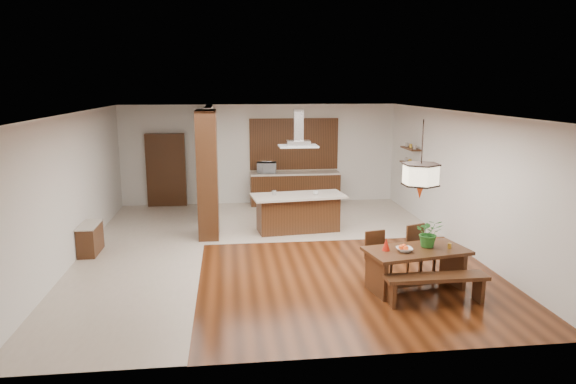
{
  "coord_description": "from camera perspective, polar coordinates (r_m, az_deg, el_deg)",
  "views": [
    {
      "loc": [
        -0.93,
        -10.42,
        3.44
      ],
      "look_at": [
        0.3,
        0.0,
        1.25
      ],
      "focal_mm": 32.0,
      "sensor_mm": 36.0,
      "label": 1
    }
  ],
  "objects": [
    {
      "name": "hallway_doorway",
      "position": [
        15.11,
        -13.38,
        2.37
      ],
      "size": [
        1.1,
        0.2,
        2.1
      ],
      "primitive_type": "cube",
      "color": "black",
      "rests_on": "ground"
    },
    {
      "name": "dining_bench",
      "position": [
        8.69,
        16.09,
        -10.34
      ],
      "size": [
        1.66,
        0.37,
        0.47
      ],
      "primitive_type": null,
      "rotation": [
        0.0,
        0.0,
        0.0
      ],
      "color": "black",
      "rests_on": "ground"
    },
    {
      "name": "dining_chair_left",
      "position": [
        9.33,
        10.09,
        -7.14
      ],
      "size": [
        0.47,
        0.47,
        0.88
      ],
      "primitive_type": null,
      "rotation": [
        0.0,
        0.0,
        0.22
      ],
      "color": "black",
      "rests_on": "ground"
    },
    {
      "name": "foliage_plant",
      "position": [
        9.13,
        15.4,
        -4.38
      ],
      "size": [
        0.53,
        0.49,
        0.5
      ],
      "primitive_type": "imported",
      "rotation": [
        0.0,
        0.0,
        -0.24
      ],
      "color": "#266822",
      "rests_on": "dining_table"
    },
    {
      "name": "gold_ornament",
      "position": [
        9.21,
        17.51,
        -5.71
      ],
      "size": [
        0.07,
        0.07,
        0.09
      ],
      "primitive_type": "cylinder",
      "rotation": [
        0.0,
        0.0,
        -0.05
      ],
      "color": "gold",
      "rests_on": "dining_table"
    },
    {
      "name": "fruit_bowl",
      "position": [
        8.84,
        12.8,
        -6.26
      ],
      "size": [
        0.27,
        0.27,
        0.07
      ],
      "primitive_type": "imported",
      "rotation": [
        0.0,
        0.0,
        0.03
      ],
      "color": "beige",
      "rests_on": "dining_table"
    },
    {
      "name": "soffit_band",
      "position": [
        10.47,
        -1.65,
        8.75
      ],
      "size": [
        8.0,
        9.0,
        0.02
      ],
      "primitive_type": "cube",
      "color": "#3F1C0F",
      "rests_on": "room_shell"
    },
    {
      "name": "tile_kitchen",
      "position": [
        13.54,
        2.76,
        -2.92
      ],
      "size": [
        5.5,
        4.0,
        0.01
      ],
      "primitive_type": "cube",
      "color": "beige",
      "rests_on": "ground"
    },
    {
      "name": "room_shell",
      "position": [
        10.55,
        -1.62,
        4.28
      ],
      "size": [
        9.0,
        9.04,
        2.92
      ],
      "color": "#39190A",
      "rests_on": "ground"
    },
    {
      "name": "kitchen_window",
      "position": [
        15.1,
        0.66,
        5.36
      ],
      "size": [
        2.6,
        0.08,
        1.5
      ],
      "primitive_type": "cube",
      "color": "olive",
      "rests_on": "room_shell"
    },
    {
      "name": "kitchen_island",
      "position": [
        12.25,
        1.12,
        -2.29
      ],
      "size": [
        2.27,
        1.19,
        0.9
      ],
      "rotation": [
        0.0,
        0.0,
        0.11
      ],
      "color": "black",
      "rests_on": "ground"
    },
    {
      "name": "island_cup",
      "position": [
        12.11,
        3.11,
        -0.1
      ],
      "size": [
        0.12,
        0.12,
        0.09
      ],
      "primitive_type": "imported",
      "rotation": [
        0.0,
        0.0,
        0.0
      ],
      "color": "silver",
      "rests_on": "kitchen_island"
    },
    {
      "name": "partition_pier",
      "position": [
        11.8,
        -8.92,
        1.94
      ],
      "size": [
        0.45,
        1.0,
        2.9
      ],
      "primitive_type": "cube",
      "color": "black",
      "rests_on": "ground"
    },
    {
      "name": "pendant_lantern",
      "position": [
        8.68,
        14.62,
        3.5
      ],
      "size": [
        0.64,
        0.64,
        1.31
      ],
      "primitive_type": null,
      "color": "beige",
      "rests_on": "room_shell"
    },
    {
      "name": "rear_counter",
      "position": [
        15.04,
        0.77,
        0.42
      ],
      "size": [
        2.6,
        0.62,
        0.95
      ],
      "color": "black",
      "rests_on": "ground"
    },
    {
      "name": "dining_table",
      "position": [
        9.08,
        14.05,
        -7.32
      ],
      "size": [
        1.84,
        1.15,
        0.71
      ],
      "rotation": [
        0.0,
        0.0,
        0.18
      ],
      "color": "black",
      "rests_on": "ground"
    },
    {
      "name": "shelf_upper",
      "position": [
        13.97,
        13.46,
        4.73
      ],
      "size": [
        0.26,
        0.9,
        0.04
      ],
      "primitive_type": "cube",
      "color": "black",
      "rests_on": "room_shell"
    },
    {
      "name": "range_hood",
      "position": [
        11.92,
        1.15,
        7.1
      ],
      "size": [
        0.9,
        0.55,
        0.87
      ],
      "primitive_type": null,
      "color": "silver",
      "rests_on": "room_shell"
    },
    {
      "name": "partition_stub",
      "position": [
        13.87,
        -8.62,
        3.41
      ],
      "size": [
        0.18,
        2.4,
        2.9
      ],
      "primitive_type": "cube",
      "color": "silver",
      "rests_on": "ground"
    },
    {
      "name": "microwave",
      "position": [
        14.84,
        -2.39,
        2.73
      ],
      "size": [
        0.58,
        0.42,
        0.31
      ],
      "primitive_type": "imported",
      "rotation": [
        0.0,
        0.0,
        -0.08
      ],
      "color": "silver",
      "rests_on": "rear_counter"
    },
    {
      "name": "napkin_cone",
      "position": [
        8.81,
        10.85,
        -5.75
      ],
      "size": [
        0.15,
        0.15,
        0.21
      ],
      "primitive_type": "cone",
      "rotation": [
        0.0,
        0.0,
        0.12
      ],
      "color": "red",
      "rests_on": "dining_table"
    },
    {
      "name": "dining_chair_right",
      "position": [
        9.73,
        14.61,
        -6.4
      ],
      "size": [
        0.53,
        0.53,
        0.93
      ],
      "primitive_type": null,
      "rotation": [
        0.0,
        0.0,
        0.37
      ],
      "color": "black",
      "rests_on": "ground"
    },
    {
      "name": "hallway_console",
      "position": [
        11.44,
        -21.12,
        -4.88
      ],
      "size": [
        0.37,
        0.88,
        0.63
      ],
      "primitive_type": "cube",
      "color": "black",
      "rests_on": "ground"
    },
    {
      "name": "tile_hallway",
      "position": [
        11.12,
        -15.92,
        -6.67
      ],
      "size": [
        2.5,
        9.0,
        0.01
      ],
      "primitive_type": "cube",
      "color": "beige",
      "rests_on": "ground"
    },
    {
      "name": "shelf_lower",
      "position": [
        14.02,
        13.38,
        3.11
      ],
      "size": [
        0.26,
        0.9,
        0.04
      ],
      "primitive_type": "cube",
      "color": "black",
      "rests_on": "room_shell"
    }
  ]
}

